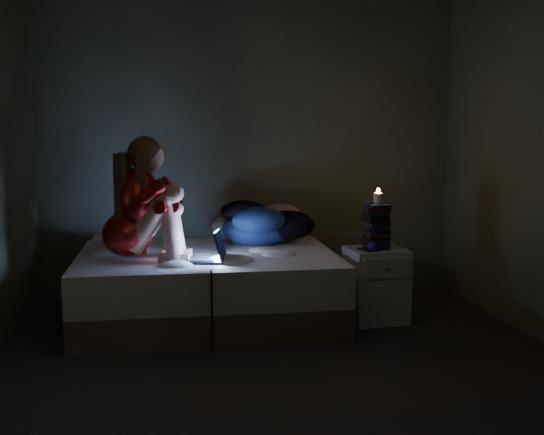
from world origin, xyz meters
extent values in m
cube|color=black|center=(0.00, 0.00, -0.01)|extent=(3.60, 3.80, 0.02)
cube|color=#414934|center=(0.00, 1.91, 1.30)|extent=(3.60, 0.02, 2.60)
cube|color=#414934|center=(0.00, -1.91, 1.30)|extent=(3.60, 0.02, 2.60)
cube|color=white|center=(-1.08, 1.24, 0.58)|extent=(0.40, 0.28, 0.12)
cube|color=silver|center=(0.83, 0.91, 0.28)|extent=(0.45, 0.41, 0.56)
cylinder|color=beige|center=(0.85, 0.93, 0.95)|extent=(0.07, 0.07, 0.08)
cube|color=black|center=(0.73, 0.85, 0.57)|extent=(0.10, 0.15, 0.01)
sphere|color=navy|center=(0.76, 0.79, 0.60)|extent=(0.08, 0.08, 0.08)
camera|label=1|loc=(-0.71, -3.88, 1.45)|focal=44.17mm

